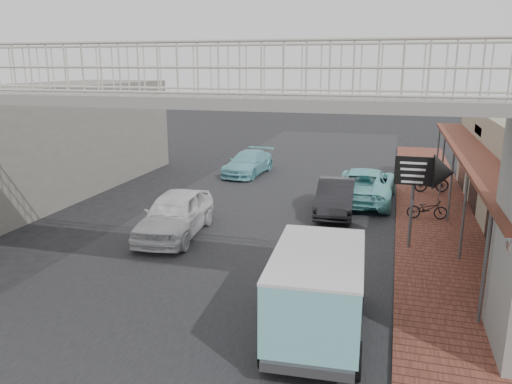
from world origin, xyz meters
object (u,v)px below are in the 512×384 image
Objects in this scene: white_hatchback at (175,214)px; angkot_van at (318,282)px; angkot_curb at (365,184)px; arrow_sign at (440,173)px; motorcycle_far at (432,182)px; angkot_far at (248,163)px; motorcycle_near at (427,209)px; dark_sedan at (336,197)px.

angkot_van is (5.90, -5.47, 0.54)m from white_hatchback.
angkot_van reaches higher than angkot_curb.
motorcycle_far is at bearing 86.59° from arrow_sign.
white_hatchback reaches higher than angkot_far.
motorcycle_far reaches higher than motorcycle_near.
angkot_far reaches higher than motorcycle_near.
dark_sedan reaches higher than motorcycle_near.
motorcycle_far is (9.09, 8.53, -0.20)m from white_hatchback.
angkot_van is (0.76, -9.75, 0.64)m from dark_sedan.
dark_sedan is 2.46m from angkot_curb.
angkot_far is at bearing 108.28° from angkot_van.
arrow_sign reaches higher than motorcycle_far.
arrow_sign is at bearing 164.42° from motorcycle_far.
dark_sedan is 0.94× the size of angkot_far.
angkot_far is (-5.54, 6.15, -0.05)m from dark_sedan.
angkot_curb is 7.64m from angkot_far.
angkot_curb is at bearing 62.39° from dark_sedan.
angkot_van is at bearing -63.29° from angkot_far.
angkot_far is at bearing 48.46° from motorcycle_near.
motorcycle_near is (8.69, 4.10, -0.28)m from white_hatchback.
dark_sedan is at bearing -42.89° from angkot_far.
angkot_curb is 1.73× the size of arrow_sign.
angkot_curb is 12.00m from angkot_van.
motorcycle_near is (3.54, -0.18, -0.18)m from dark_sedan.
motorcycle_far is at bearing -143.43° from angkot_curb.
dark_sedan is 0.77× the size of angkot_curb.
dark_sedan is 5.40m from arrow_sign.
white_hatchback is 9.61m from motorcycle_near.
arrow_sign is at bearing -47.82° from dark_sedan.
dark_sedan is 8.27m from angkot_far.
white_hatchback is at bearing 108.62° from motorcycle_near.
white_hatchback is 12.47m from motorcycle_far.
angkot_far is at bearing 65.81° from motorcycle_far.
angkot_van is at bearing -115.23° from arrow_sign.
angkot_curb is 3.50m from motorcycle_near.
angkot_curb is at bearing 113.14° from arrow_sign.
arrow_sign is at bearing 115.87° from angkot_curb.
white_hatchback is 8.97m from angkot_curb.
white_hatchback is 8.06m from angkot_van.
angkot_curb is at bearing -25.73° from angkot_far.
dark_sedan is 1.33× the size of arrow_sign.
white_hatchback is at bearing 48.61° from angkot_curb.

